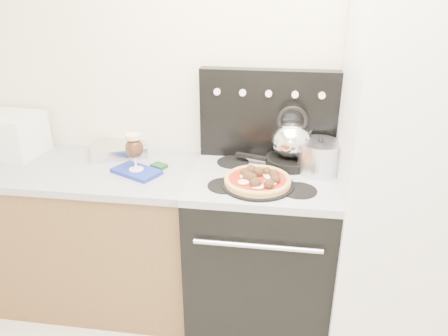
% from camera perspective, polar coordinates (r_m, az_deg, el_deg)
% --- Properties ---
extents(room_shell, '(3.52, 3.01, 2.52)m').
position_cam_1_polar(room_shell, '(1.36, 0.08, -3.82)').
color(room_shell, silver).
rests_on(room_shell, ground).
extents(base_cabinet, '(1.45, 0.60, 0.86)m').
position_cam_1_polar(base_cabinet, '(2.82, -18.45, -8.42)').
color(base_cabinet, brown).
rests_on(base_cabinet, ground).
extents(countertop, '(1.48, 0.63, 0.04)m').
position_cam_1_polar(countertop, '(2.62, -19.72, -0.06)').
color(countertop, '#9C9DA4').
rests_on(countertop, base_cabinet).
extents(stove_body, '(0.76, 0.65, 0.88)m').
position_cam_1_polar(stove_body, '(2.53, 4.77, -10.90)').
color(stove_body, black).
rests_on(stove_body, ground).
extents(cooktop, '(0.76, 0.65, 0.04)m').
position_cam_1_polar(cooktop, '(2.30, 5.16, -1.46)').
color(cooktop, '#ADADB2').
rests_on(cooktop, stove_body).
extents(backguard, '(0.76, 0.08, 0.50)m').
position_cam_1_polar(backguard, '(2.46, 5.78, 6.98)').
color(backguard, black).
rests_on(backguard, cooktop).
extents(fridge, '(0.64, 0.68, 1.90)m').
position_cam_1_polar(fridge, '(2.34, 22.57, -1.57)').
color(fridge, silver).
rests_on(fridge, ground).
extents(toaster_oven, '(0.41, 0.32, 0.24)m').
position_cam_1_polar(toaster_oven, '(2.88, -26.46, 3.99)').
color(toaster_oven, silver).
rests_on(toaster_oven, countertop).
extents(foil_sheet, '(0.38, 0.34, 0.06)m').
position_cam_1_polar(foil_sheet, '(2.67, -13.56, 2.39)').
color(foil_sheet, silver).
rests_on(foil_sheet, countertop).
extents(oven_mitt, '(0.30, 0.25, 0.02)m').
position_cam_1_polar(oven_mitt, '(2.40, -11.36, -0.45)').
color(oven_mitt, navy).
rests_on(oven_mitt, countertop).
extents(beer_glass, '(0.10, 0.10, 0.21)m').
position_cam_1_polar(beer_glass, '(2.36, -11.58, 2.08)').
color(beer_glass, '#371F12').
rests_on(beer_glass, oven_mitt).
extents(pizza_pan, '(0.44, 0.44, 0.01)m').
position_cam_1_polar(pizza_pan, '(2.19, 4.39, -2.11)').
color(pizza_pan, black).
rests_on(pizza_pan, cooktop).
extents(pizza, '(0.40, 0.40, 0.05)m').
position_cam_1_polar(pizza, '(2.17, 4.41, -1.41)').
color(pizza, '#E0B166').
rests_on(pizza, pizza_pan).
extents(skillet, '(0.33, 0.33, 0.05)m').
position_cam_1_polar(skillet, '(2.43, 8.57, 0.89)').
color(skillet, black).
rests_on(skillet, cooktop).
extents(tea_kettle, '(0.27, 0.27, 0.24)m').
position_cam_1_polar(tea_kettle, '(2.37, 8.78, 4.09)').
color(tea_kettle, silver).
rests_on(tea_kettle, skillet).
extents(stock_pot, '(0.28, 0.28, 0.16)m').
position_cam_1_polar(stock_pot, '(2.35, 12.30, 1.30)').
color(stock_pot, silver).
rests_on(stock_pot, cooktop).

